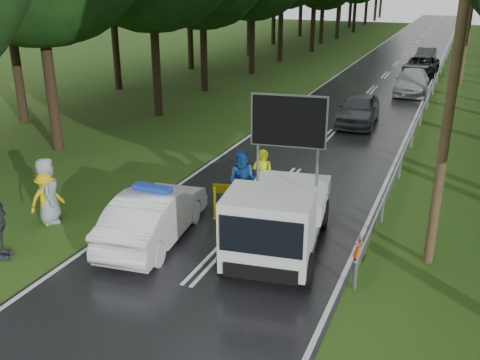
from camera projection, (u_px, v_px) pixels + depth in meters
The scene contains 20 objects.
ground at pixel (213, 258), 13.99m from camera, with size 160.00×160.00×0.00m, color #274F16.
road at pixel (386, 75), 39.83m from camera, with size 7.00×140.00×0.02m, color black.
guardrail at pixel (439, 72), 38.01m from camera, with size 0.12×60.06×0.70m.
utility_pole_near at pixel (456, 64), 12.02m from camera, with size 1.40×0.24×10.00m.
utility_pole_mid at pixel (471, 7), 34.42m from camera, with size 1.40×0.24×10.00m.
police_sedan at pixel (154, 216), 14.70m from camera, with size 2.12×4.65×1.63m.
work_truck at pixel (278, 217), 13.84m from camera, with size 2.86×5.23×3.97m.
barrier at pixel (260, 195), 15.68m from camera, with size 2.77×0.75×1.18m.
officer at pixel (263, 177), 17.00m from camera, with size 0.68×0.45×1.86m, color #E0FF0D.
civilian at pixel (244, 182), 16.35m from camera, with size 0.98×0.76×2.02m, color #17499B.
bystander_left at pixel (47, 199), 15.65m from camera, with size 1.04×0.60×1.61m, color gold.
bystander_right at pixel (48, 191), 15.73m from camera, with size 0.98×0.64×2.00m, color #84959F.
queue_car_first at pixel (358, 109), 26.43m from camera, with size 1.80×4.46×1.52m, color #42444A.
queue_car_second at pixel (412, 82), 33.51m from camera, with size 2.01×4.95×1.44m, color #A8AAB0.
queue_car_third at pixel (421, 66), 39.74m from camera, with size 2.25×4.88×1.36m, color black.
queue_car_fourth at pixel (426, 56), 44.98m from camera, with size 1.36×3.91×1.29m, color #46484E.
cone_center at pixel (252, 226), 15.01m from camera, with size 0.33×0.33×0.70m.
cone_far at pixel (289, 218), 15.57m from camera, with size 0.32×0.32×0.67m.
cone_left_mid at pixel (169, 206), 16.35m from camera, with size 0.33×0.33×0.70m.
cone_right at pixel (359, 246), 13.90m from camera, with size 0.32×0.32×0.68m.
Camera 1 is at (5.42, -11.10, 6.91)m, focal length 40.00 mm.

